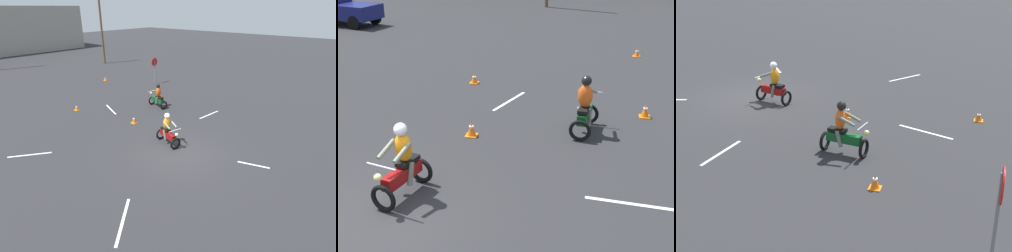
{
  "view_description": "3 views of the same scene",
  "coord_description": "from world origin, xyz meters",
  "views": [
    {
      "loc": [
        -8.68,
        -6.68,
        6.4
      ],
      "look_at": [
        0.33,
        0.99,
        1.0
      ],
      "focal_mm": 28.0,
      "sensor_mm": 36.0,
      "label": 1
    },
    {
      "loc": [
        3.98,
        -7.09,
        5.32
      ],
      "look_at": [
        2.18,
        3.03,
        0.9
      ],
      "focal_mm": 50.0,
      "sensor_mm": 36.0,
      "label": 2
    },
    {
      "loc": [
        16.2,
        8.96,
        6.0
      ],
      "look_at": [
        4.03,
        5.08,
        0.9
      ],
      "focal_mm": 50.0,
      "sensor_mm": 36.0,
      "label": 3
    }
  ],
  "objects": [
    {
      "name": "ground_plane",
      "position": [
        0.0,
        0.0,
        0.0
      ],
      "size": [
        120.0,
        120.0,
        0.0
      ],
      "primitive_type": "plane",
      "color": "#28282B"
    },
    {
      "name": "lane_stripe_n",
      "position": [
        1.56,
        7.16,
        0.0
      ],
      "size": [
        0.8,
        1.93,
        0.01
      ],
      "primitive_type": "cube",
      "rotation": [
        0.0,
        0.0,
        2.78
      ],
      "color": "silver",
      "rests_on": "ground"
    },
    {
      "name": "traffic_cone_mid_center",
      "position": [
        5.81,
        6.49,
        0.2
      ],
      "size": [
        0.32,
        0.32,
        0.41
      ],
      "color": "orange",
      "rests_on": "ground"
    },
    {
      "name": "traffic_cone_near_left",
      "position": [
        -0.02,
        8.81,
        0.17
      ],
      "size": [
        0.32,
        0.32,
        0.35
      ],
      "color": "orange",
      "rests_on": "ground"
    },
    {
      "name": "traffic_cone_mid_left",
      "position": [
        1.0,
        4.25,
        0.2
      ],
      "size": [
        0.32,
        0.32,
        0.41
      ],
      "color": "orange",
      "rests_on": "ground"
    },
    {
      "name": "pickup_truck",
      "position": [
        -10.09,
        18.23,
        0.93
      ],
      "size": [
        4.49,
        2.94,
        1.73
      ],
      "rotation": [
        0.0,
        0.0,
        1.31
      ],
      "color": "black",
      "rests_on": "ground"
    },
    {
      "name": "lane_stripe_e",
      "position": [
        5.09,
        1.51,
        0.0
      ],
      "size": [
        1.91,
        0.28,
        0.01
      ],
      "primitive_type": "cube",
      "rotation": [
        0.0,
        0.0,
        1.48
      ],
      "color": "silver",
      "rests_on": "ground"
    },
    {
      "name": "traffic_cone_near_right",
      "position": [
        6.12,
        13.73,
        0.17
      ],
      "size": [
        0.32,
        0.32,
        0.35
      ],
      "color": "orange",
      "rests_on": "ground"
    },
    {
      "name": "motorcycle_rider_background",
      "position": [
        4.02,
        5.04,
        0.73
      ],
      "size": [
        0.85,
        1.55,
        1.66
      ],
      "rotation": [
        0.0,
        0.0,
        6.12
      ],
      "color": "black",
      "rests_on": "ground"
    },
    {
      "name": "motorcycle_rider_foreground",
      "position": [
        0.34,
        1.02,
        0.73
      ],
      "size": [
        0.98,
        1.56,
        1.66
      ],
      "rotation": [
        0.0,
        0.0,
        2.87
      ],
      "color": "black",
      "rests_on": "ground"
    }
  ]
}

